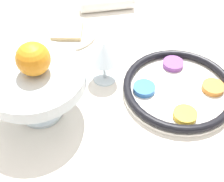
{
  "coord_description": "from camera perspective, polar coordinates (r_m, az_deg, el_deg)",
  "views": [
    {
      "loc": [
        -0.04,
        0.63,
        1.35
      ],
      "look_at": [
        -0.05,
        0.12,
        0.8
      ],
      "focal_mm": 50.0,
      "sensor_mm": 36.0,
      "label": 1
    }
  ],
  "objects": [
    {
      "name": "dining_table",
      "position": [
        1.16,
        -2.75,
        -10.1
      ],
      "size": [
        1.43,
        0.95,
        0.76
      ],
      "color": "silver",
      "rests_on": "ground_plane"
    },
    {
      "name": "seder_plate",
      "position": [
        0.81,
        12.08,
        0.47
      ],
      "size": [
        0.28,
        0.28,
        0.03
      ],
      "color": "silver",
      "rests_on": "dining_table"
    },
    {
      "name": "orange_fruit",
      "position": [
        0.66,
        -14.21,
        5.72
      ],
      "size": [
        0.07,
        0.07,
        0.07
      ],
      "color": "orange",
      "rests_on": "fruit_stand"
    },
    {
      "name": "fruit_stand",
      "position": [
        0.7,
        -13.99,
        1.83
      ],
      "size": [
        0.23,
        0.23,
        0.13
      ],
      "color": "silver",
      "rests_on": "dining_table"
    },
    {
      "name": "napkin_roll",
      "position": [
        1.09,
        -0.86,
        15.81
      ],
      "size": [
        0.19,
        0.08,
        0.05
      ],
      "color": "white",
      "rests_on": "dining_table"
    },
    {
      "name": "wine_glass",
      "position": [
        0.78,
        -1.46,
        6.91
      ],
      "size": [
        0.08,
        0.08,
        0.12
      ],
      "color": "silver",
      "rests_on": "dining_table"
    },
    {
      "name": "bread_plate",
      "position": [
        0.99,
        -8.13,
        10.55
      ],
      "size": [
        0.18,
        0.18,
        0.02
      ],
      "color": "beige",
      "rests_on": "dining_table"
    }
  ]
}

